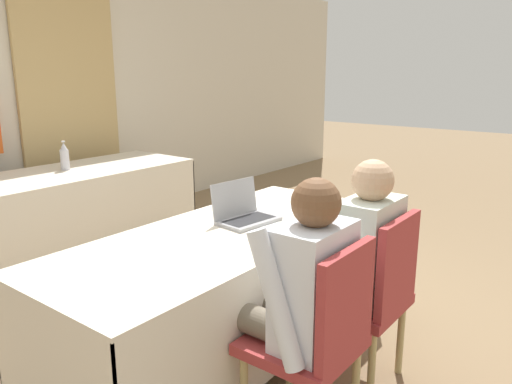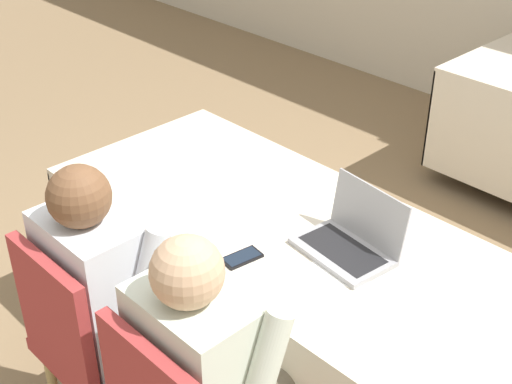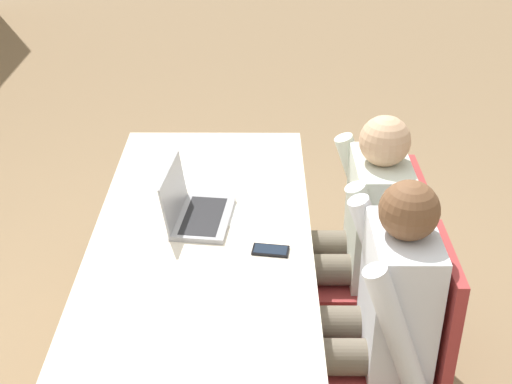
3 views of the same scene
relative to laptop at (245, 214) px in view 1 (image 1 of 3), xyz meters
name	(u,v)px [view 1 (image 1 of 3)]	position (x,y,z in m)	size (l,w,h in m)	color
ground_plane	(226,355)	(-0.21, -0.03, -0.77)	(24.00, 24.00, 0.00)	#846B4C
curtain_panel	(70,95)	(0.73, 2.81, 0.55)	(1.06, 0.04, 2.65)	tan
conference_table_near	(225,261)	(-0.21, -0.03, -0.21)	(2.07, 0.86, 0.73)	beige
conference_table_far	(74,189)	(0.26, 2.11, -0.21)	(2.07, 0.86, 0.73)	beige
laptop	(245,214)	(0.00, 0.00, 0.00)	(0.36, 0.28, 0.22)	#99999E
cell_phone	(263,242)	(-0.22, -0.30, -0.04)	(0.09, 0.15, 0.01)	black
paper_beside_laptop	(252,221)	(0.03, -0.03, -0.04)	(0.29, 0.35, 0.00)	white
paper_centre_table	(278,208)	(0.35, 0.01, -0.04)	(0.28, 0.34, 0.00)	white
water_bottle	(65,157)	(0.23, 2.17, 0.07)	(0.07, 0.07, 0.25)	#B7B7C1
chair_near_left	(318,335)	(-0.47, -0.77, -0.28)	(0.44, 0.44, 0.90)	tan
chair_near_right	(371,292)	(0.05, -0.77, -0.28)	(0.44, 0.44, 0.90)	tan
person_checkered_shirt	(298,293)	(-0.47, -0.66, -0.12)	(0.50, 0.52, 1.16)	#665B4C
person_white_shirt	(354,257)	(0.05, -0.66, -0.12)	(0.50, 0.52, 1.16)	#665B4C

